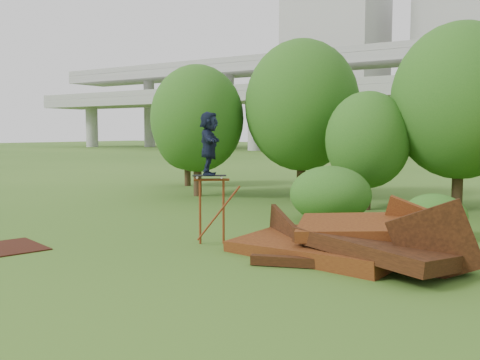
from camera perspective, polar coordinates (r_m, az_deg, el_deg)
The scene contains 15 objects.
ground at distance 11.58m, azimuth -2.13°, elevation -8.86°, with size 240.00×240.00×0.00m, color #2D5116.
scrap_pile at distance 12.07m, azimuth 11.34°, elevation -6.65°, with size 5.62×3.19×1.85m.
grind_rail at distance 13.38m, azimuth -3.03°, elevation -2.60°, with size 0.75×0.58×1.65m.
skateboard at distance 13.31m, azimuth -3.30°, elevation 0.47°, with size 0.81×0.68×0.09m.
skater at distance 13.27m, azimuth -3.32°, elevation 3.92°, with size 1.46×0.46×1.57m, color #141B30.
flat_plate at distance 14.22m, azimuth -23.20°, elevation -6.58°, with size 1.83×1.30×0.03m, color black.
tree_0 at distance 23.43m, azimuth -4.59°, elevation 6.54°, with size 4.05×4.05×5.72m.
tree_1 at distance 22.84m, azimuth 6.62°, elevation 7.90°, with size 4.80×4.80×6.68m.
tree_2 at distance 19.71m, azimuth 13.45°, elevation 4.17°, with size 3.02×3.02×4.26m.
tree_3 at distance 20.44m, azimuth 22.45°, elevation 7.78°, with size 4.78×4.78×6.64m.
tree_6 at distance 27.94m, azimuth -5.65°, elevation 4.98°, with size 3.33×3.33×4.66m.
shrub_left at distance 16.76m, azimuth 9.61°, elevation -1.50°, with size 2.55×2.35×1.76m, color #1D4E14.
shrub_right at distance 14.99m, azimuth 20.02°, elevation -3.63°, with size 1.68×1.54×1.19m, color #1D4E14.
building_left at distance 114.22m, azimuth 10.20°, elevation 12.46°, with size 18.00×16.00×35.00m, color #9E9E99.
building_right at distance 113.97m, azimuth 22.00°, elevation 10.41°, with size 14.00×14.00×28.00m, color #9E9E99.
Camera 1 is at (6.50, -9.17, 2.80)m, focal length 40.00 mm.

